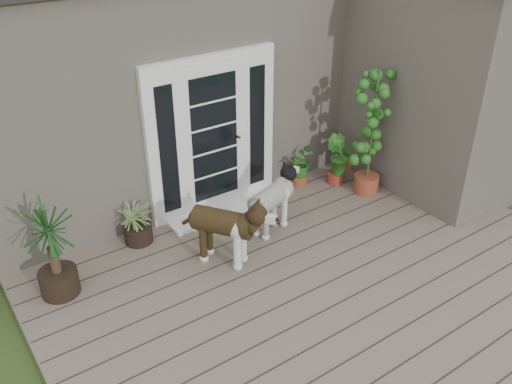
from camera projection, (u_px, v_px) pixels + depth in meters
deck at (330, 286)px, 6.30m from camera, size 6.20×4.60×0.12m
house_main at (155, 68)px, 8.58m from camera, size 7.40×4.00×3.10m
house_wing at (439, 87)px, 7.78m from camera, size 1.60×2.40×3.10m
door_unit at (213, 135)px, 7.20m from camera, size 1.90×0.14×2.15m
door_step at (223, 210)px, 7.58m from camera, size 1.60×0.40×0.05m
brindle_dog at (223, 233)px, 6.42m from camera, size 0.88×1.02×0.80m
white_dog at (271, 206)px, 7.02m from camera, size 0.94×0.62×0.73m
spider_plant at (137, 220)px, 6.81m from camera, size 0.73×0.73×0.64m
yucca at (52, 250)px, 5.82m from camera, size 0.93×0.93×1.16m
herb_a at (299, 170)px, 8.14m from camera, size 0.52×0.52×0.49m
herb_b at (336, 166)px, 8.19m from camera, size 0.46×0.46×0.54m
herb_c at (352, 151)px, 8.65m from camera, size 0.44×0.44×0.52m
sapling at (372, 132)px, 7.60m from camera, size 0.70×0.70×1.90m
clog_left at (243, 221)px, 7.29m from camera, size 0.28×0.32×0.09m
clog_right at (259, 210)px, 7.54m from camera, size 0.16×0.31×0.09m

